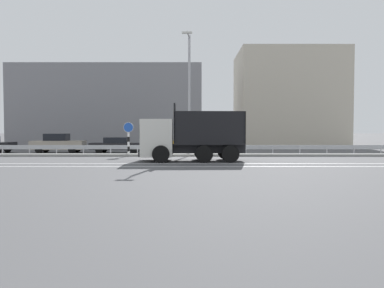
% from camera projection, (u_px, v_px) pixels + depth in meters
% --- Properties ---
extents(ground_plane, '(320.00, 320.00, 0.00)m').
position_uv_depth(ground_plane, '(191.00, 158.00, 26.03)').
color(ground_plane, '#4C4C4F').
extents(lane_strip_0, '(58.79, 0.16, 0.01)m').
position_uv_depth(lane_strip_0, '(192.00, 163.00, 21.70)').
color(lane_strip_0, silver).
rests_on(lane_strip_0, ground_plane).
extents(lane_strip_1, '(58.79, 0.16, 0.01)m').
position_uv_depth(lane_strip_1, '(192.00, 167.00, 19.91)').
color(lane_strip_1, silver).
rests_on(lane_strip_1, ground_plane).
extents(median_island, '(32.34, 1.10, 0.18)m').
position_uv_depth(median_island, '(191.00, 155.00, 27.74)').
color(median_island, gray).
rests_on(median_island, ground_plane).
extents(median_guardrail, '(58.79, 0.09, 0.78)m').
position_uv_depth(median_guardrail, '(191.00, 148.00, 28.69)').
color(median_guardrail, '#9EA0A5').
rests_on(median_guardrail, ground_plane).
extents(dump_truck, '(6.57, 2.98, 3.55)m').
position_uv_depth(dump_truck, '(178.00, 140.00, 23.41)').
color(dump_truck, silver).
rests_on(dump_truck, ground_plane).
extents(median_road_sign, '(0.74, 0.16, 2.51)m').
position_uv_depth(median_road_sign, '(128.00, 138.00, 27.69)').
color(median_road_sign, white).
rests_on(median_road_sign, ground_plane).
extents(street_lamp_1, '(0.72, 1.84, 8.95)m').
position_uv_depth(street_lamp_1, '(188.00, 90.00, 27.62)').
color(street_lamp_1, '#ADADB2').
rests_on(street_lamp_1, ground_plane).
extents(parked_car_2, '(4.40, 2.07, 1.63)m').
position_uv_depth(parked_car_2, '(57.00, 143.00, 31.41)').
color(parked_car_2, gray).
rests_on(parked_car_2, ground_plane).
extents(parked_car_3, '(4.62, 1.85, 1.32)m').
position_uv_depth(parked_car_3, '(117.00, 145.00, 31.34)').
color(parked_car_3, black).
rests_on(parked_car_3, ground_plane).
extents(parked_car_4, '(4.44, 2.02, 1.57)m').
position_uv_depth(parked_car_4, '(186.00, 144.00, 31.50)').
color(parked_car_4, '#B27A14').
rests_on(parked_car_4, ground_plane).
extents(background_building_0, '(21.65, 9.08, 9.30)m').
position_uv_depth(background_building_0, '(111.00, 107.00, 45.34)').
color(background_building_0, gray).
rests_on(background_building_0, ground_plane).
extents(background_building_1, '(13.35, 10.37, 12.22)m').
position_uv_depth(background_building_1, '(287.00, 99.00, 50.13)').
color(background_building_1, beige).
rests_on(background_building_1, ground_plane).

